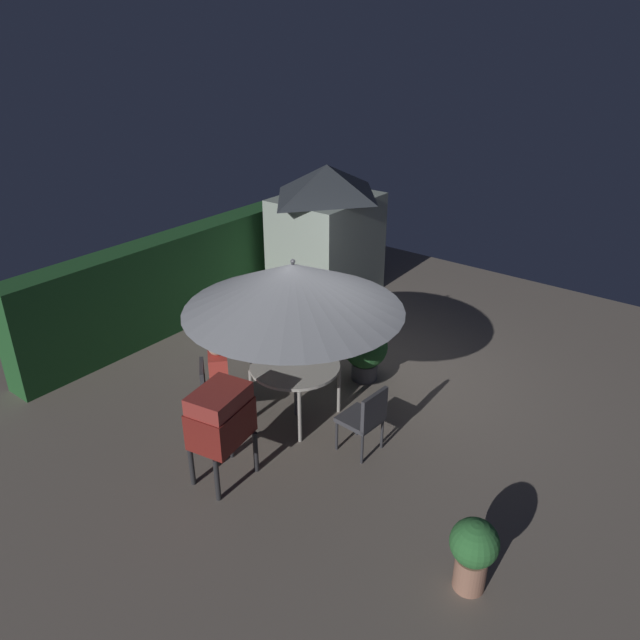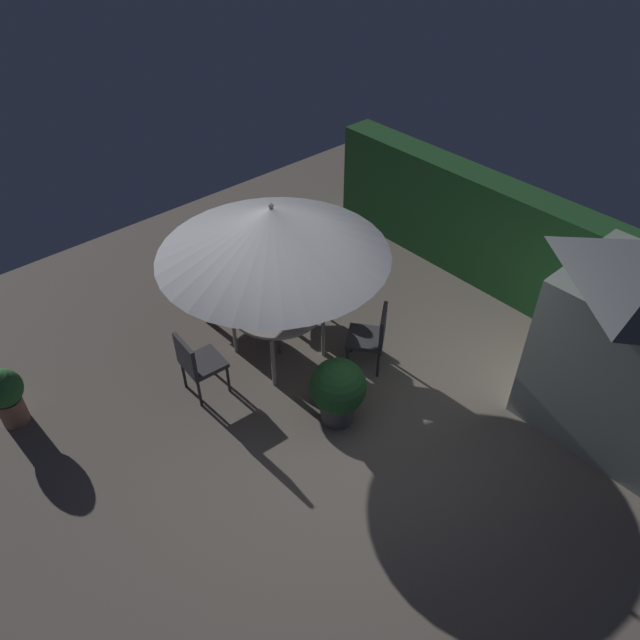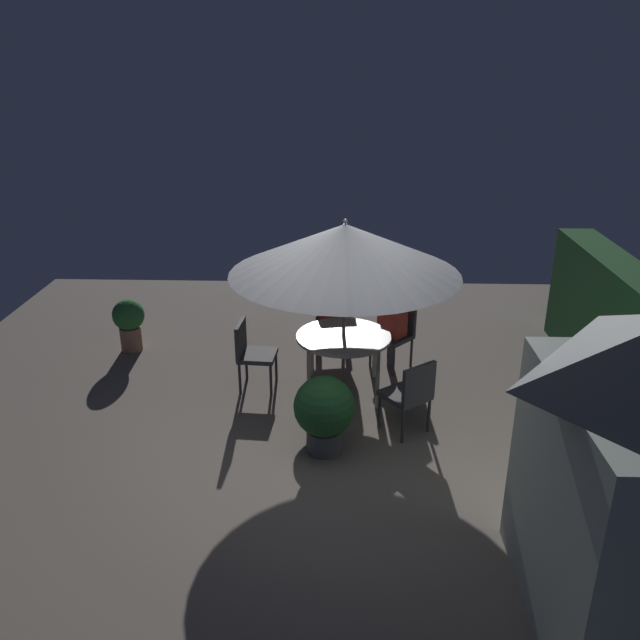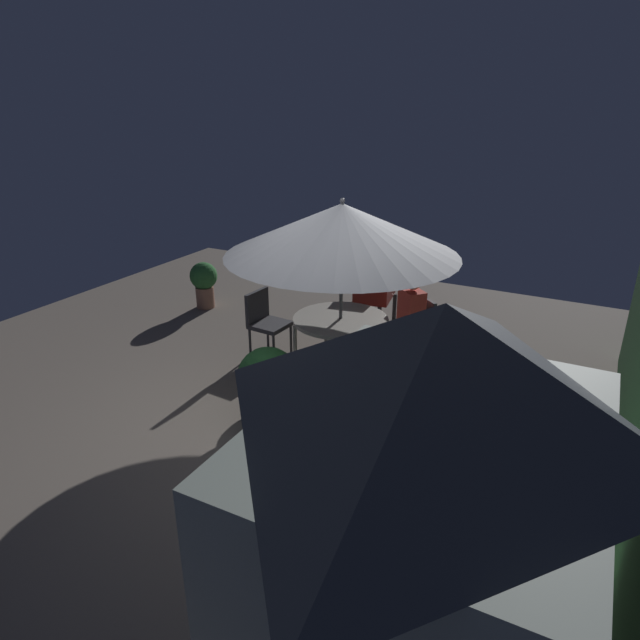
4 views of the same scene
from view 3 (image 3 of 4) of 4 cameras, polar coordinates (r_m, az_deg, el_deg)
The scene contains 10 objects.
ground_plane at distance 7.44m, azimuth 1.42°, elevation -10.47°, with size 11.00×11.00×0.00m, color #6B6056.
patio_table at distance 8.12m, azimuth 2.08°, elevation -1.77°, with size 1.19×1.19×0.78m.
patio_umbrella at distance 7.72m, azimuth 2.20°, elevation 6.22°, with size 2.79×2.79×2.26m.
bbq_grill at distance 9.45m, azimuth 1.13°, elevation 2.61°, with size 0.78×0.62×1.20m.
chair_near_shed at distance 8.97m, azimuth 6.66°, elevation -0.89°, with size 0.65×0.65×0.90m.
chair_far_side at distance 8.36m, azimuth -6.08°, elevation -2.65°, with size 0.49×0.50×0.90m.
chair_toward_hedge at distance 7.38m, azimuth 7.94°, elevation -6.30°, with size 0.65×0.65×0.90m.
potted_plant_by_shed at distance 7.01m, azimuth 0.37°, elevation -7.94°, with size 0.66×0.66×0.87m.
potted_plant_by_grill at distance 9.77m, azimuth -16.40°, elevation -0.10°, with size 0.46×0.46×0.78m.
person_in_red at distance 8.80m, azimuth 6.39°, elevation 0.52°, with size 0.41×0.41×1.26m.
Camera 3 is at (6.26, 0.03, 4.01)m, focal length 36.48 mm.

